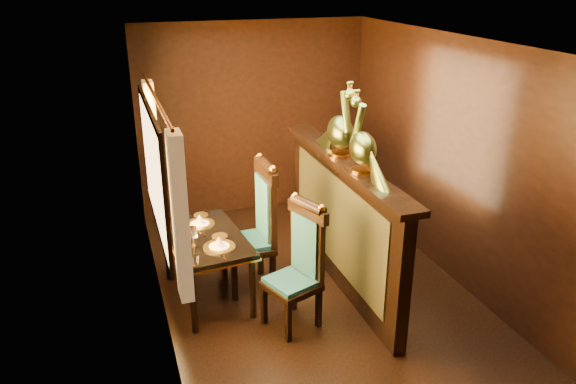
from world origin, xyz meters
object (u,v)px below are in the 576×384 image
Objects in this scene: peacock_right at (341,118)px; chair_right at (259,222)px; dining_table at (205,242)px; peacock_left at (363,134)px; chair_left at (301,260)px.

chair_right is at bearing 173.88° from peacock_right.
peacock_left is (1.38, -0.52, 1.10)m from dining_table.
chair_right is at bearing 143.81° from peacock_left.
chair_left is at bearing -133.87° from peacock_right.
dining_table is 1.00m from chair_left.
peacock_right is (1.38, -0.01, 1.13)m from dining_table.
chair_left is 1.69× the size of peacock_left.
peacock_right reaches higher than chair_right.
peacock_right reaches higher than peacock_left.
peacock_right reaches higher than dining_table.
dining_table is 1.59× the size of peacock_right.
chair_left is at bearing -47.25° from dining_table.
peacock_right is at bearing -8.72° from chair_right.
chair_right is at bearing 2.17° from dining_table.
dining_table is 0.89× the size of chair_right.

